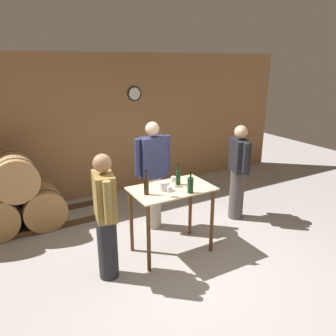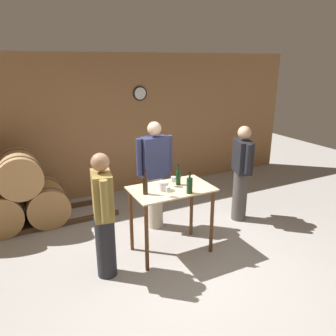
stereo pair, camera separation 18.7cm
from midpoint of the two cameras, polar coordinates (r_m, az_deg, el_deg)
name	(u,v)px [view 2 (the right image)]	position (r m, az deg, el deg)	size (l,w,h in m)	color
ground_plane	(183,270)	(4.40, 3.90, -17.29)	(14.00, 14.00, 0.00)	#9E9993
back_wall	(109,126)	(6.41, -9.41, 7.18)	(8.40, 0.08, 2.70)	#996B42
tasting_table	(171,202)	(4.41, 1.81, -5.88)	(1.08, 0.66, 0.95)	beige
wine_bottle_far_left	(145,185)	(4.10, -2.69, -2.98)	(0.06, 0.06, 0.32)	black
wine_bottle_left	(190,185)	(4.15, 5.06, -3.02)	(0.08, 0.08, 0.28)	black
wine_bottle_center	(178,177)	(4.42, 3.00, -1.59)	(0.07, 0.07, 0.29)	black
wine_glass_near_left	(168,189)	(4.03, 1.36, -3.77)	(0.06, 0.06, 0.13)	silver
wine_glass_near_center	(173,180)	(4.36, 2.17, -2.03)	(0.07, 0.07, 0.14)	silver
ice_bucket	(163,186)	(4.24, 0.46, -3.15)	(0.13, 0.13, 0.12)	silver
person_host	(155,173)	(5.03, -1.23, -0.96)	(0.59, 0.24, 1.71)	#B7AD93
person_visitor_with_scarf	(104,214)	(3.95, -9.81, -7.94)	(0.29, 0.58, 1.58)	#232328
person_visitor_bearded	(241,172)	(5.45, 13.64, -0.67)	(0.34, 0.56, 1.59)	#4C4742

